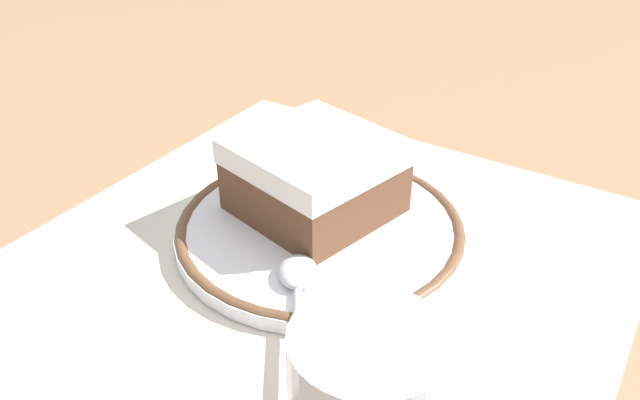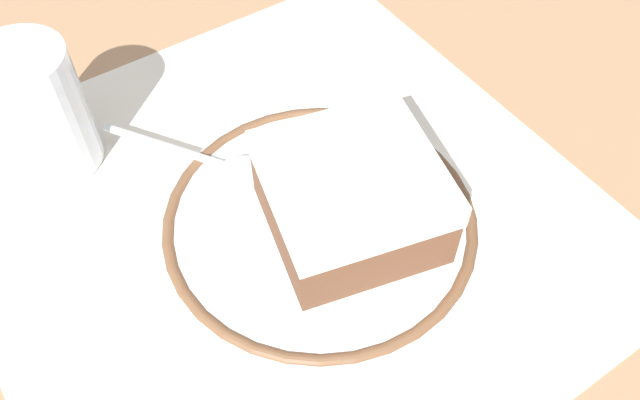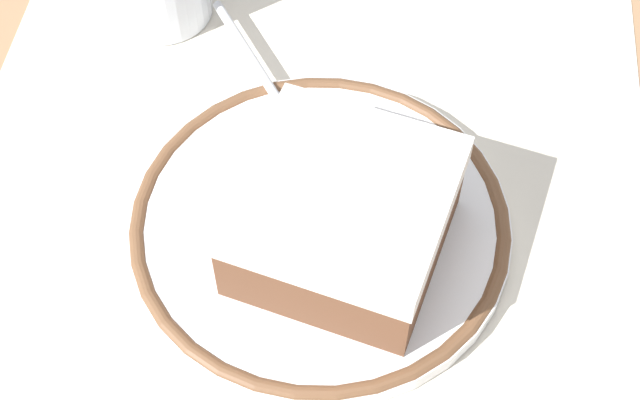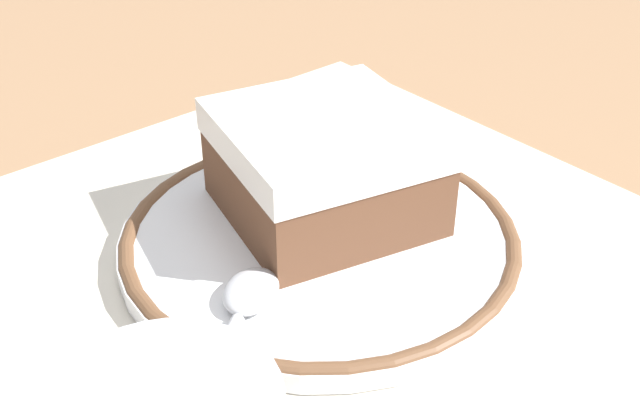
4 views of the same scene
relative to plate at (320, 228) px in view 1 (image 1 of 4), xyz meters
name	(u,v)px [view 1 (image 1 of 4)]	position (x,y,z in m)	size (l,w,h in m)	color
ground_plane	(319,261)	(0.02, 0.01, -0.01)	(2.40, 2.40, 0.00)	#9E7551
placemat	(319,260)	(0.02, 0.01, -0.01)	(0.40, 0.39, 0.00)	beige
plate	(320,228)	(0.00, 0.00, 0.00)	(0.21, 0.21, 0.01)	white
cake_slice	(315,176)	(-0.01, -0.01, 0.03)	(0.12, 0.12, 0.06)	brown
spoon	(298,291)	(0.07, 0.03, 0.01)	(0.12, 0.09, 0.01)	silver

